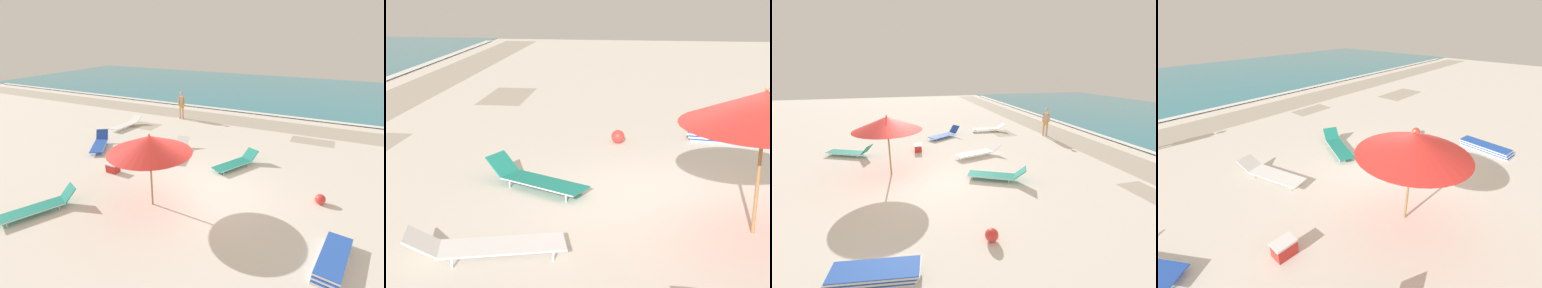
# 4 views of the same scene
# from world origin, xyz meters

# --- Properties ---
(ground_plane) EXTENTS (60.00, 60.00, 0.16)m
(ground_plane) POSITION_xyz_m (0.00, 0.01, -0.08)
(ground_plane) COLOR silver
(beach_umbrella) EXTENTS (2.65, 2.65, 2.45)m
(beach_umbrella) POSITION_xyz_m (-0.95, -1.21, 2.11)
(beach_umbrella) COLOR #9E7547
(beach_umbrella) RESTS_ON ground_plane
(lounger_stack) EXTENTS (0.88, 2.00, 0.24)m
(lounger_stack) POSITION_xyz_m (4.49, -1.51, 0.12)
(lounger_stack) COLOR blue
(lounger_stack) RESTS_ON ground_plane
(sun_lounger_under_umbrella) EXTENTS (0.77, 2.26, 0.47)m
(sun_lounger_under_umbrella) POSITION_xyz_m (-6.95, 5.10, 0.20)
(sun_lounger_under_umbrella) COLOR white
(sun_lounger_under_umbrella) RESTS_ON ground_plane
(sun_lounger_beside_umbrella) EXTENTS (1.52, 2.22, 0.55)m
(sun_lounger_beside_umbrella) POSITION_xyz_m (0.58, 2.75, 0.21)
(sun_lounger_beside_umbrella) COLOR #1E8475
(sun_lounger_beside_umbrella) RESTS_ON ground_plane
(sun_lounger_near_water_left) EXTENTS (1.19, 2.44, 0.48)m
(sun_lounger_near_water_left) POSITION_xyz_m (-2.27, 2.92, 0.20)
(sun_lounger_near_water_left) COLOR white
(sun_lounger_near_water_left) RESTS_ON ground_plane
(sun_lounger_near_water_right) EXTENTS (1.69, 2.15, 0.60)m
(sun_lounger_near_water_right) POSITION_xyz_m (-6.09, 1.95, 0.22)
(sun_lounger_near_water_right) COLOR blue
(sun_lounger_near_water_right) RESTS_ON ground_plane
(sun_lounger_mid_beach_solo) EXTENTS (1.50, 2.30, 0.59)m
(sun_lounger_mid_beach_solo) POSITION_xyz_m (-3.86, -3.16, 0.21)
(sun_lounger_mid_beach_solo) COLOR #1E8475
(sun_lounger_mid_beach_solo) RESTS_ON ground_plane
(beachgoer_wading_adult) EXTENTS (0.32, 0.38, 1.76)m
(beachgoer_wading_adult) POSITION_xyz_m (-4.92, 8.19, 1.00)
(beachgoer_wading_adult) COLOR tan
(beachgoer_wading_adult) RESTS_ON ground_plane
(beach_ball) EXTENTS (0.34, 0.34, 0.34)m
(beach_ball) POSITION_xyz_m (3.98, 1.26, 0.17)
(beach_ball) COLOR red
(beach_ball) RESTS_ON ground_plane
(cooler_box) EXTENTS (0.51, 0.36, 0.37)m
(cooler_box) POSITION_xyz_m (-3.71, 0.10, 0.19)
(cooler_box) COLOR red
(cooler_box) RESTS_ON ground_plane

